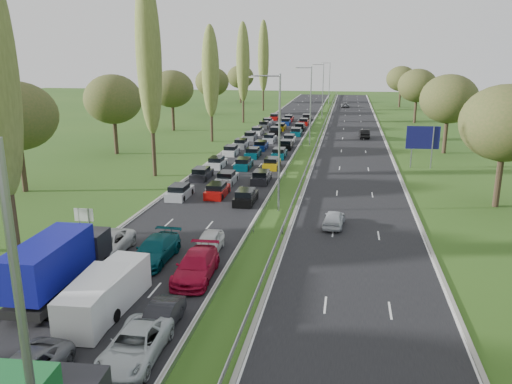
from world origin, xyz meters
The scene contains 24 objects.
ground centered at (4.50, 80.00, 0.00)m, with size 260.00×260.00×0.00m, color #264B17.
near_carriageway centered at (-2.25, 82.50, 0.00)m, with size 10.50×215.00×0.04m, color black.
far_carriageway centered at (11.25, 82.50, 0.00)m, with size 10.50×215.00×0.04m, color black.
central_reservation centered at (4.50, 82.50, 0.55)m, with size 2.36×215.00×0.32m.
lamp_columns centered at (4.50, 78.00, 6.00)m, with size 0.18×140.18×12.00m.
poplar_row centered at (-11.50, 68.17, 12.39)m, with size 2.80×127.80×22.44m.
woodland_left centered at (-22.00, 62.63, 7.68)m, with size 8.00×166.00×11.10m.
woodland_right centered at (24.00, 66.67, 7.68)m, with size 8.00×153.00×11.10m.
traffic_queue_fill centered at (-2.23, 77.46, 0.44)m, with size 9.11×69.34×0.80m.
near_car_2 centered at (-5.81, 30.56, 0.79)m, with size 2.54×5.51×1.53m, color silver.
near_car_6 centered at (-2.47, 16.53, 0.69)m, with size 2.21×4.80×1.33m, color slate.
near_car_7 centered at (-2.09, 30.20, 0.81)m, with size 2.21×5.43×1.58m, color #05454F.
near_car_9 centered at (1.48, 21.93, 0.68)m, with size 1.39×3.99×1.31m, color black.
near_car_10 centered at (1.25, 19.26, 0.72)m, with size 2.32×5.04×1.40m, color #B7BFC2.
near_car_11 centered at (1.41, 28.09, 0.81)m, with size 2.22×5.46×1.58m, color #A40A29.
near_car_12 centered at (1.05, 32.32, 0.73)m, with size 1.68×4.16×1.42m, color silver.
far_car_0 centered at (9.51, 39.55, 0.69)m, with size 1.59×3.94×1.34m, color silver.
far_car_1 centered at (13.08, 87.20, 0.75)m, with size 1.55×4.45×1.47m, color black.
far_car_2 centered at (9.30, 141.28, 0.67)m, with size 2.15×4.67×1.30m, color slate.
blue_lorry centered at (-5.68, 24.72, 1.86)m, with size 2.34×8.43×3.56m.
white_van_front centered at (-2.23, 22.46, 1.11)m, with size 2.11×5.37×2.16m.
white_van_rear centered at (-2.01, 24.12, 1.10)m, with size 2.08×5.31×2.14m.
info_sign centered at (-9.40, 34.16, 1.37)m, with size 1.50×0.18×2.10m.
direction_sign centered at (19.40, 64.07, 3.57)m, with size 4.00×0.36×5.20m.
Camera 1 is at (10.26, 0.65, 13.29)m, focal length 35.00 mm.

